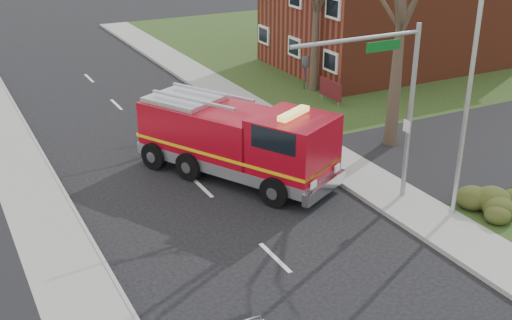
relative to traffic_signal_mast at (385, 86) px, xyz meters
name	(u,v)px	position (x,y,z in m)	size (l,w,h in m)	color
ground	(275,258)	(-5.21, -1.50, -4.71)	(120.00, 120.00, 0.00)	black
sidewalk_right	(422,214)	(0.99, -1.50, -4.63)	(2.40, 80.00, 0.15)	gray
sidewalk_left	(85,310)	(-11.41, -1.50, -4.63)	(2.40, 80.00, 0.15)	gray
brick_building	(393,10)	(13.79, 16.50, -1.05)	(15.40, 10.40, 7.25)	maroon
health_center_sign	(331,89)	(5.29, 11.00, -3.83)	(0.12, 2.00, 1.40)	#531317
hedge_corner	(500,197)	(3.79, -2.50, -4.13)	(2.80, 2.00, 0.90)	#2E3A15
traffic_signal_mast	(385,86)	(0.00, 0.00, 0.00)	(5.29, 0.18, 6.80)	gray
streetlight_pole	(467,98)	(1.93, -2.00, -0.16)	(1.48, 0.16, 8.40)	#B7BABF
fire_engine	(238,142)	(-3.43, 4.82, -3.17)	(6.39, 8.77, 3.39)	#990716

